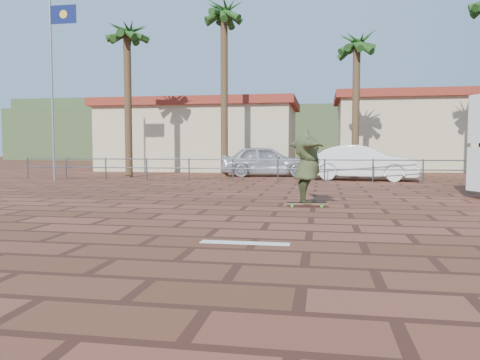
{
  "coord_description": "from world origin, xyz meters",
  "views": [
    {
      "loc": [
        1.86,
        -8.27,
        1.48
      ],
      "look_at": [
        0.18,
        1.35,
        0.8
      ],
      "focal_mm": 35.0,
      "sensor_mm": 36.0,
      "label": 1
    }
  ],
  "objects_px": {
    "car_white": "(362,163)",
    "car_silver": "(266,161)",
    "longboard": "(307,203)",
    "skateboarder": "(307,166)"
  },
  "relations": [
    {
      "from": "skateboarder",
      "to": "longboard",
      "type": "bearing_deg",
      "value": 132.99
    },
    {
      "from": "longboard",
      "to": "car_silver",
      "type": "relative_size",
      "value": 0.23
    },
    {
      "from": "car_white",
      "to": "car_silver",
      "type": "bearing_deg",
      "value": 71.86
    },
    {
      "from": "longboard",
      "to": "car_white",
      "type": "xyz_separation_m",
      "value": [
        2.17,
        9.98,
        0.71
      ]
    },
    {
      "from": "skateboarder",
      "to": "car_white",
      "type": "distance_m",
      "value": 10.21
    },
    {
      "from": "skateboarder",
      "to": "car_silver",
      "type": "height_order",
      "value": "skateboarder"
    },
    {
      "from": "longboard",
      "to": "car_white",
      "type": "relative_size",
      "value": 0.22
    },
    {
      "from": "longboard",
      "to": "car_silver",
      "type": "height_order",
      "value": "car_silver"
    },
    {
      "from": "skateboarder",
      "to": "car_silver",
      "type": "bearing_deg",
      "value": -9.04
    },
    {
      "from": "car_silver",
      "to": "longboard",
      "type": "bearing_deg",
      "value": -177.15
    }
  ]
}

